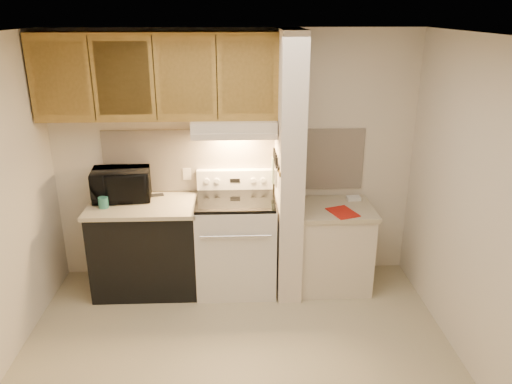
{
  "coord_description": "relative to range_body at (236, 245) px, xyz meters",
  "views": [
    {
      "loc": [
        0.01,
        -3.3,
        2.67
      ],
      "look_at": [
        0.18,
        0.75,
        1.16
      ],
      "focal_mm": 35.0,
      "sensor_mm": 36.0,
      "label": 1
    }
  ],
  "objects": [
    {
      "name": "white_box",
      "position": [
        1.19,
        0.17,
        0.41
      ],
      "size": [
        0.14,
        0.1,
        0.04
      ],
      "primitive_type": "cube",
      "rotation": [
        0.0,
        0.0,
        0.08
      ],
      "color": "white",
      "rests_on": "right_countertop"
    },
    {
      "name": "range_display",
      "position": [
        0.0,
        0.24,
        0.59
      ],
      "size": [
        0.1,
        0.01,
        0.04
      ],
      "primitive_type": "cube",
      "color": "black",
      "rests_on": "range_backguard"
    },
    {
      "name": "knife_handle_c",
      "position": [
        0.38,
        -0.06,
        0.91
      ],
      "size": [
        0.02,
        0.02,
        0.1
      ],
      "primitive_type": "cylinder",
      "color": "black",
      "rests_on": "knife_strip"
    },
    {
      "name": "cab_door_b",
      "position": [
        -0.96,
        0.01,
        1.62
      ],
      "size": [
        0.46,
        0.01,
        0.63
      ],
      "primitive_type": "cube",
      "color": "olive",
      "rests_on": "upper_cabinets"
    },
    {
      "name": "range_knob_left_inner",
      "position": [
        -0.18,
        0.24,
        0.59
      ],
      "size": [
        0.05,
        0.02,
        0.05
      ],
      "primitive_type": "cylinder",
      "rotation": [
        1.57,
        0.0,
        0.0
      ],
      "color": "silver",
      "rests_on": "range_backguard"
    },
    {
      "name": "teal_jar",
      "position": [
        -1.23,
        -0.08,
        0.5
      ],
      "size": [
        0.12,
        0.12,
        0.1
      ],
      "primitive_type": "cylinder",
      "rotation": [
        0.0,
        0.0,
        0.42
      ],
      "color": "#2A6F64",
      "rests_on": "left_countertop"
    },
    {
      "name": "knife_handle_b",
      "position": [
        0.38,
        -0.13,
        0.91
      ],
      "size": [
        0.02,
        0.02,
        0.1
      ],
      "primitive_type": "cylinder",
      "color": "black",
      "rests_on": "knife_strip"
    },
    {
      "name": "floor",
      "position": [
        0.0,
        -1.16,
        -0.46
      ],
      "size": [
        3.6,
        3.6,
        0.0
      ],
      "primitive_type": "plane",
      "color": "#B8AC8C",
      "rests_on": "ground"
    },
    {
      "name": "ceiling",
      "position": [
        0.0,
        -1.16,
        2.04
      ],
      "size": [
        3.6,
        3.6,
        0.0
      ],
      "primitive_type": "plane",
      "rotation": [
        3.14,
        0.0,
        0.0
      ],
      "color": "white",
      "rests_on": "wall_back"
    },
    {
      "name": "partition_pillar",
      "position": [
        0.51,
        -0.01,
        0.79
      ],
      "size": [
        0.22,
        0.7,
        2.5
      ],
      "primitive_type": "cube",
      "color": "beige",
      "rests_on": "floor"
    },
    {
      "name": "knife_blade_a",
      "position": [
        0.38,
        -0.23,
        0.76
      ],
      "size": [
        0.01,
        0.03,
        0.16
      ],
      "primitive_type": "cube",
      "color": "silver",
      "rests_on": "knife_strip"
    },
    {
      "name": "range_knob_right_outer",
      "position": [
        0.28,
        0.24,
        0.59
      ],
      "size": [
        0.05,
        0.02,
        0.05
      ],
      "primitive_type": "cylinder",
      "rotation": [
        1.57,
        0.0,
        0.0
      ],
      "color": "silver",
      "rests_on": "range_backguard"
    },
    {
      "name": "knife_handle_e",
      "position": [
        0.38,
        0.1,
        0.91
      ],
      "size": [
        0.02,
        0.02,
        0.1
      ],
      "primitive_type": "cylinder",
      "color": "black",
      "rests_on": "knife_strip"
    },
    {
      "name": "outlet",
      "position": [
        -0.48,
        0.32,
        0.64
      ],
      "size": [
        0.08,
        0.01,
        0.12
      ],
      "primitive_type": "cube",
      "color": "beige",
      "rests_on": "backsplash"
    },
    {
      "name": "knife_blade_e",
      "position": [
        0.38,
        0.1,
        0.75
      ],
      "size": [
        0.01,
        0.04,
        0.18
      ],
      "primitive_type": "cube",
      "color": "silver",
      "rests_on": "knife_strip"
    },
    {
      "name": "hood_lip",
      "position": [
        0.0,
        -0.08,
        1.12
      ],
      "size": [
        0.78,
        0.04,
        0.06
      ],
      "primitive_type": "cube",
      "color": "beige",
      "rests_on": "range_hood"
    },
    {
      "name": "right_countertop",
      "position": [
        0.97,
        -0.01,
        0.37
      ],
      "size": [
        0.74,
        0.64,
        0.04
      ],
      "primitive_type": "cube",
      "color": "#BAAE90",
      "rests_on": "right_cab_base"
    },
    {
      "name": "upper_cabinets",
      "position": [
        -0.69,
        0.17,
        1.62
      ],
      "size": [
        2.18,
        0.33,
        0.77
      ],
      "primitive_type": "cube",
      "color": "olive",
      "rests_on": "wall_back"
    },
    {
      "name": "cab_gap_a",
      "position": [
        -1.23,
        0.01,
        1.62
      ],
      "size": [
        0.01,
        0.01,
        0.73
      ],
      "primitive_type": "cube",
      "color": "black",
      "rests_on": "upper_cabinets"
    },
    {
      "name": "pillar_trim",
      "position": [
        0.39,
        -0.01,
        0.84
      ],
      "size": [
        0.01,
        0.7,
        0.04
      ],
      "primitive_type": "cube",
      "color": "olive",
      "rests_on": "partition_pillar"
    },
    {
      "name": "red_folder",
      "position": [
        1.01,
        -0.16,
        0.39
      ],
      "size": [
        0.3,
        0.35,
        0.01
      ],
      "primitive_type": "cube",
      "rotation": [
        0.0,
        0.0,
        0.34
      ],
      "color": "#B5190F",
      "rests_on": "right_countertop"
    },
    {
      "name": "left_countertop",
      "position": [
        -0.88,
        0.01,
        0.43
      ],
      "size": [
        1.04,
        0.67,
        0.04
      ],
      "primitive_type": "cube",
      "color": "#BAAE90",
      "rests_on": "dishwasher_front"
    },
    {
      "name": "cab_gap_c",
      "position": [
        -0.14,
        0.01,
        1.62
      ],
      "size": [
        0.01,
        0.01,
        0.73
      ],
      "primitive_type": "cube",
      "color": "black",
      "rests_on": "upper_cabinets"
    },
    {
      "name": "range_body",
      "position": [
        0.0,
        0.0,
        0.0
      ],
      "size": [
        0.76,
        0.65,
        0.92
      ],
      "primitive_type": "cube",
      "color": "silver",
      "rests_on": "floor"
    },
    {
      "name": "microwave",
      "position": [
        -1.1,
        0.15,
        0.6
      ],
      "size": [
        0.58,
        0.43,
        0.3
      ],
      "primitive_type": "imported",
      "rotation": [
        0.0,
        0.0,
        0.11
      ],
      "color": "black",
      "rests_on": "left_countertop"
    },
    {
      "name": "knife_blade_c",
      "position": [
        0.38,
        -0.05,
        0.74
      ],
      "size": [
        0.01,
        0.04,
        0.2
      ],
      "primitive_type": "cube",
      "color": "silver",
      "rests_on": "knife_strip"
    },
    {
      "name": "oven_mitt",
      "position": [
        0.38,
        0.17,
        0.72
      ],
      "size": [
        0.03,
        0.1,
        0.25
      ],
      "primitive_type": "cube",
      "color": "slate",
      "rests_on": "partition_pillar"
    },
    {
      "name": "knife_blade_d",
      "position": [
        0.38,
        0.01,
        0.76
      ],
      "size": [
        0.01,
        0.04,
        0.16
      ],
      "primitive_type": "cube",
      "color": "silver",
      "rests_on": "knife_strip"
    },
    {
      "name": "dishwasher_front",
      "position": [
        -0.88,
        0.01,
        -0.03
      ],
      "size": [
        1.0,
        0.63,
        0.87
      ],
      "primitive_type": "cube",
      "color": "black",
      "rests_on": "floor"
    },
    {
      "name": "wall_back",
      "position": [
        0.0,
        0.34,
        0.79
      ],
      "size": [
        3.6,
        2.5,
        0.02
      ],
      "primitive_type": "cube",
      "rotation": [
        1.57,
        0.0,
        0.0
      ],
      "color": "beige",
      "rests_on": "floor"
    },
    {
      "name": "cab_door_a",
      "position": [
        -1.51,
        0.01,
        1.62
      ],
      "size": [
        0.46,
        0.01,
        0.63
      ],
      "primitive_type": "cube",
      "color": "olive",
      "rests_on": "upper_cabinets"
    },
    {
      "name": "oven_handle",
      "position": [
        0.0,
        -0.35,
        0.26
      ],
      "size": [
        0.65,
        0.02,
        0.02
      ],
      "primitive_type": "cylinder",
      "rotation": [
        0.0,
        1.57,
        0.0
      ],
      "color": "silver",
      "rests_on": "range_body"
    },
    {
      "name": "range_hood",
      "position": [
        0.0,
        0.12,
        1.17
      ],
      "size": [
        0.78,
        0.44,
        0.15
      ],
      "primitive_type": "cube",
      "color": "beige",
      "rests_on": "upper_cabinets"
    },
    {
      "name": "knife_handle_d",
      "position": [
        0.38,
        0.02,
        0.91
      ],
      "size": [
        0.02,
        0.02,
        0.1
      ],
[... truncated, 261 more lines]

